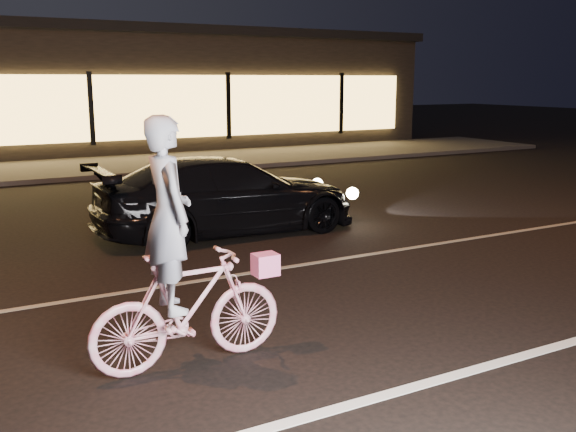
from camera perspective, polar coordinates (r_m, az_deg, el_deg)
ground at (r=7.10m, az=9.02°, el=-8.39°), size 90.00×90.00×0.00m
lane_stripe_near at (r=6.08m, az=17.82°, el=-12.43°), size 60.00×0.12×0.01m
lane_stripe_far at (r=8.69m, az=0.99°, el=-4.40°), size 60.00×0.10×0.01m
sidewalk at (r=18.86m, az=-15.70°, el=4.28°), size 30.00×4.00×0.12m
storefront at (r=24.57m, az=-19.18°, el=10.66°), size 25.40×8.42×4.20m
cyclist at (r=5.57m, az=-9.32°, el=-5.73°), size 1.74×0.60×2.19m
sedan at (r=10.42m, az=-5.41°, el=1.84°), size 4.32×1.77×1.25m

